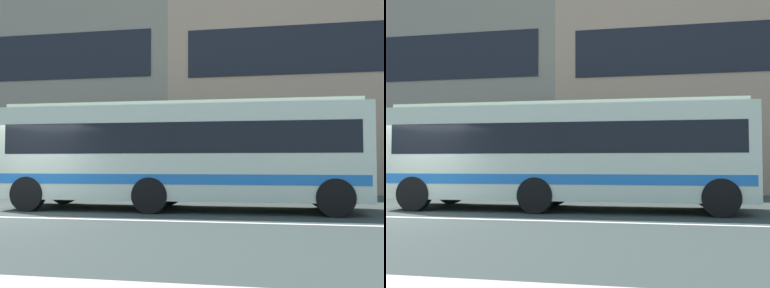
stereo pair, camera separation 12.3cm
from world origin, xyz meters
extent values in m
plane|color=#333B38|center=(0.00, 0.00, 0.00)|extent=(160.00, 160.00, 0.00)
cube|color=silver|center=(0.00, 0.00, 0.00)|extent=(60.00, 0.16, 0.01)
cube|color=#2F5F29|center=(-0.22, 6.57, 0.38)|extent=(17.31, 1.10, 0.76)
cube|color=gray|center=(-8.53, 15.48, 5.74)|extent=(20.75, 11.77, 11.48)
cube|color=beige|center=(3.91, 2.59, 1.69)|extent=(10.60, 2.70, 2.67)
cube|color=black|center=(3.91, 2.59, 2.09)|extent=(9.96, 2.71, 0.85)
cube|color=blue|center=(3.91, 2.59, 0.95)|extent=(10.39, 2.72, 0.28)
cube|color=beige|center=(3.91, 2.59, 3.08)|extent=(10.17, 2.29, 0.12)
cube|color=black|center=(9.20, 2.67, 2.09)|extent=(0.06, 2.14, 0.94)
cylinder|color=black|center=(8.17, 3.83, 0.50)|extent=(1.00, 0.29, 1.00)
cylinder|color=black|center=(8.21, 1.48, 0.50)|extent=(1.00, 0.29, 1.00)
cylinder|color=black|center=(3.25, 3.76, 0.50)|extent=(1.00, 0.29, 1.00)
cylinder|color=black|center=(3.29, 1.41, 0.50)|extent=(1.00, 0.29, 1.00)
cylinder|color=black|center=(-0.39, 3.71, 0.50)|extent=(1.00, 0.29, 1.00)
cylinder|color=black|center=(-0.35, 1.36, 0.50)|extent=(1.00, 0.29, 1.00)
camera|label=1|loc=(6.55, -10.23, 1.40)|focal=40.69mm
camera|label=2|loc=(6.67, -10.21, 1.40)|focal=40.69mm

